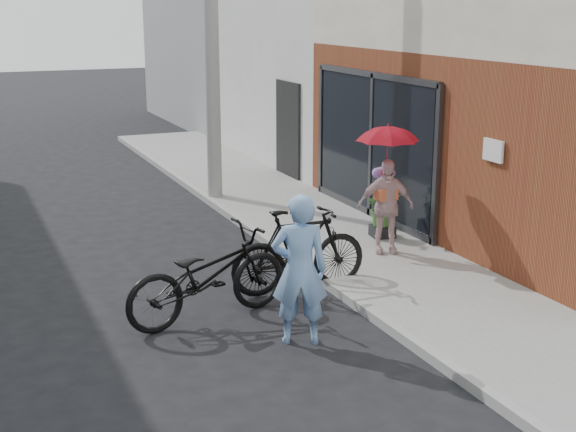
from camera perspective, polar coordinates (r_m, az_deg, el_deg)
ground at (r=9.99m, az=-0.20°, el=-7.13°), size 80.00×80.00×0.00m
sidewalk at (r=12.54m, az=5.00°, el=-2.27°), size 2.20×24.00×0.12m
curb at (r=12.05m, az=0.14°, el=-2.93°), size 0.12×24.00×0.12m
plaster_building at (r=20.61m, az=8.55°, el=14.03°), size 8.00×6.00×7.00m
east_building_far at (r=26.81m, az=0.40°, el=14.35°), size 8.00×8.00×7.00m
utility_pole at (r=15.28m, az=-5.50°, el=13.89°), size 0.28×0.28×7.00m
officer at (r=8.96m, az=0.82°, el=-3.84°), size 0.74×0.62×1.74m
bike_left at (r=9.75m, az=-5.75°, el=-4.23°), size 2.27×1.16×1.13m
bike_right at (r=10.66m, az=0.79°, el=-2.44°), size 1.92×0.57×1.15m
kimono_woman at (r=11.99m, az=6.95°, el=0.70°), size 0.90×0.61×1.42m
parasol at (r=11.77m, az=7.11°, el=5.88°), size 0.88×0.88×0.77m
planter at (r=12.95m, az=6.72°, el=-1.07°), size 0.39×0.39×0.18m
potted_plant at (r=12.85m, az=6.77°, el=0.63°), size 0.55×0.48×0.62m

